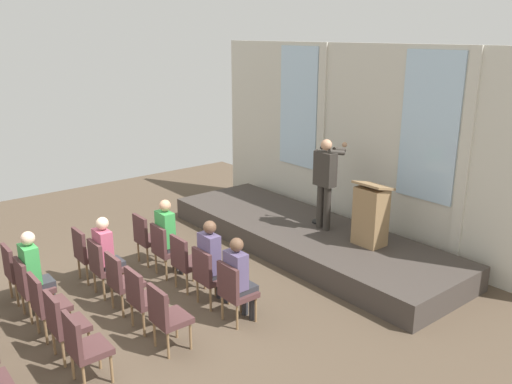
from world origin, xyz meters
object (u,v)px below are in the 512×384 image
Objects in this scene: chair_r2_c2 at (46,302)px; audience_r2_c1 at (34,270)px; chair_r1_c0 at (87,251)px; chair_r1_c2 at (121,279)px; audience_r1_c1 at (107,252)px; chair_r1_c4 at (166,314)px; speaker at (325,177)px; chair_r0_c0 at (146,236)px; chair_r0_c4 at (234,289)px; chair_r2_c0 at (17,269)px; lectern at (371,215)px; chair_r0_c2 at (185,260)px; chair_r1_c1 at (103,264)px; chair_r1_c3 at (142,295)px; chair_r0_c1 at (165,247)px; chair_r0_c3 at (208,273)px; audience_r0_c3 at (212,258)px; chair_r2_c4 at (83,345)px; audience_r0_c1 at (168,234)px; chair_r2_c1 at (30,285)px; chair_r2_c3 at (63,322)px; mic_stand at (320,206)px; audience_r0_c4 at (239,275)px.

audience_r2_c1 is at bearing 173.18° from chair_r2_c2.
chair_r1_c2 is at bearing 0.00° from chair_r1_c0.
audience_r1_c1 is 1.40× the size of chair_r1_c4.
speaker is 1.86× the size of chair_r0_c0.
chair_r2_c0 is at bearing -140.03° from chair_r0_c4.
lectern is 1.23× the size of chair_r0_c2.
chair_r1_c1 is at bearing -150.80° from chair_r0_c4.
chair_r1_c3 is 1.00× the size of chair_r2_c0.
lectern is 1.23× the size of chair_r0_c1.
chair_r0_c3 is 0.24m from audience_r0_c3.
chair_r2_c4 is at bearing -73.92° from audience_r0_c3.
audience_r0_c1 is at bearing 130.84° from chair_r2_c4.
chair_r1_c2 is (0.67, -1.20, -0.23)m from audience_r0_c1.
speaker reaches higher than chair_r0_c4.
chair_r1_c1 and chair_r2_c1 have the same top height.
chair_r2_c0 is (-2.67, -1.12, 0.00)m from chair_r1_c4.
chair_r0_c0 is at bearing 131.82° from chair_r2_c3.
chair_r1_c0 is 1.00× the size of chair_r2_c3.
chair_r0_c0 and chair_r2_c3 have the same top height.
lectern is 1.23× the size of chair_r1_c1.
mic_stand is 3.15m from chair_r0_c2.
chair_r1_c0 is at bearing -90.00° from chair_r0_c0.
audience_r0_c3 is at bearing -179.70° from audience_r0_c4.
audience_r0_c4 is 1.40× the size of chair_r2_c2.
chair_r0_c3 is at bearing 0.00° from chair_r0_c0.
chair_r1_c3 is at bearing 0.00° from chair_r1_c2.
lectern is 5.55m from audience_r2_c1.
chair_r1_c0 and chair_r1_c4 have the same top height.
chair_r2_c0 is 0.70m from audience_r2_c1.
chair_r0_c3 is at bearing 0.00° from chair_r0_c1.
chair_r0_c1 is 1.74m from chair_r1_c3.
lectern reaches higher than chair_r2_c4.
chair_r2_c4 is (2.00, 0.00, 0.00)m from chair_r2_c1.
audience_r0_c3 is 0.67m from audience_r0_c4.
chair_r0_c2 is at bearing 0.00° from chair_r0_c0.
chair_r0_c4 is 1.12m from chair_r1_c4.
lectern is 4.37m from chair_r1_c2.
audience_r2_c1 is at bearing -121.74° from chair_r0_c3.
chair_r1_c4 is 1.00× the size of chair_r2_c2.
audience_r0_c4 is 2.29m from audience_r1_c1.
audience_r1_c1 is at bearing 176.51° from chair_r1_c3.
audience_r0_c1 reaches higher than chair_r0_c2.
speaker is at bearing -177.43° from lectern.
chair_r0_c2 and chair_r1_c0 have the same top height.
mic_stand is 3.23m from chair_r0_c3.
chair_r0_c3 is 1.70m from audience_r1_c1.
audience_r0_c3 reaches higher than chair_r0_c4.
chair_r2_c1 is at bearing -131.82° from chair_r0_c4.
chair_r1_c1 and chair_r1_c4 have the same top height.
speaker is at bearing 68.99° from chair_r1_c0.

